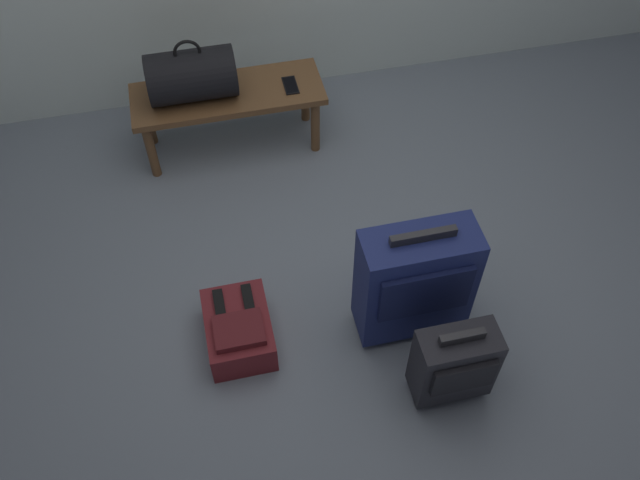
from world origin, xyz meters
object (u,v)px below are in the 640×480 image
Objects in this scene: cell_phone at (290,85)px; backpack_maroon at (239,329)px; suitcase_upright_navy at (415,282)px; bench at (228,100)px; suitcase_small_charcoal at (454,364)px; duffel_bag_black at (191,75)px.

cell_phone is 0.38× the size of backpack_maroon.
suitcase_upright_navy reaches higher than cell_phone.
suitcase_small_charcoal is (0.66, -1.70, -0.08)m from bench.
duffel_bag_black is at bearing 119.53° from suitcase_upright_navy.
duffel_bag_black is at bearing 176.58° from cell_phone.
cell_phone is 1.34m from suitcase_upright_navy.
backpack_maroon is at bearing -89.57° from duffel_bag_black.
cell_phone is 1.70m from suitcase_small_charcoal.
suitcase_small_charcoal is at bearing -68.85° from bench.
duffel_bag_black is 0.67× the size of suitcase_upright_navy.
duffel_bag_black is 1.90m from suitcase_small_charcoal.
cell_phone is at bearing -3.42° from duffel_bag_black.
backpack_maroon is at bearing -97.09° from bench.
bench is at bearing 111.15° from suitcase_small_charcoal.
bench is 1.47m from suitcase_upright_navy.
duffel_bag_black reaches higher than suitcase_small_charcoal.
duffel_bag_black is 0.51m from cell_phone.
backpack_maroon is (0.01, -1.26, -0.42)m from duffel_bag_black.
suitcase_upright_navy reaches higher than bench.
bench is at bearing 82.91° from backpack_maroon.
suitcase_upright_navy reaches higher than backpack_maroon.
bench is at bearing 174.86° from cell_phone.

